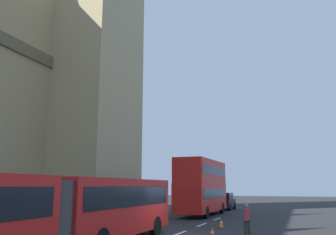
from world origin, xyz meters
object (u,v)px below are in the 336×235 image
Objects in this scene: double_decker_bus at (202,185)px; pedestrian_by_kerb at (247,219)px; sedan_lead at (225,201)px; articulated_bus at (38,210)px; traffic_cone_middle at (221,223)px; traffic_cone_west at (212,233)px.

pedestrian_by_kerb is (-12.58, -5.78, -1.80)m from double_decker_bus.
pedestrian_by_kerb is at bearing -165.31° from sedan_lead.
articulated_bus is 29.62m from sedan_lead.
traffic_cone_middle is at bearing -16.14° from articulated_bus.
articulated_bus is 31.74× the size of traffic_cone_middle.
articulated_bus is at bearing 151.05° from traffic_cone_west.
traffic_cone_middle is (-17.21, -3.33, -0.63)m from sedan_lead.
articulated_bus reaches higher than sedan_lead.
articulated_bus is 8.80m from traffic_cone_west.
double_decker_bus is 5.53× the size of pedestrian_by_kerb.
traffic_cone_middle is at bearing -169.04° from sedan_lead.
traffic_cone_middle is 4.49m from pedestrian_by_kerb.
pedestrian_by_kerb is (-21.08, -5.52, -0.00)m from sedan_lead.
articulated_bus is 10.34m from pedestrian_by_kerb.
double_decker_bus is 14.35m from traffic_cone_west.
sedan_lead is (8.50, -0.26, -1.79)m from double_decker_bus.
sedan_lead is at bearing -0.50° from articulated_bus.
pedestrian_by_kerb is (0.93, -1.58, 0.63)m from traffic_cone_west.
traffic_cone_middle is 0.34× the size of pedestrian_by_kerb.
articulated_bus is 10.89× the size of pedestrian_by_kerb.
articulated_bus reaches higher than pedestrian_by_kerb.
articulated_bus is 1.97× the size of double_decker_bus.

